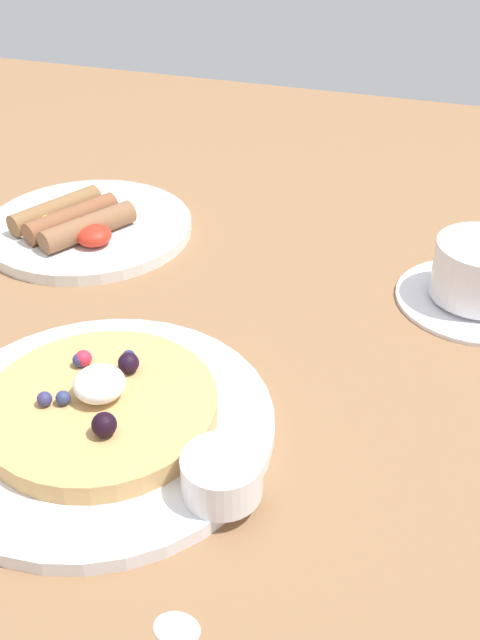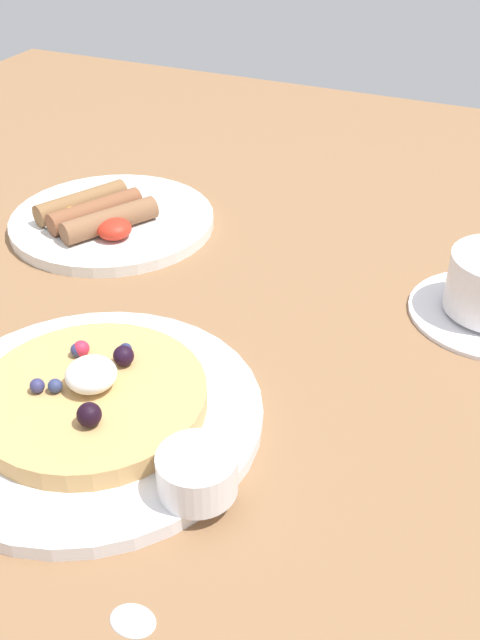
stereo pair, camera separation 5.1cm
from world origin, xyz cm
name	(u,v)px [view 1 (the left image)]	position (x,y,z in cm)	size (l,w,h in cm)	color
ground_plane	(213,375)	(0.00, 0.00, -1.50)	(150.16, 148.80, 3.00)	brown
pancake_plate	(101,424)	(-5.10, -10.61, 0.60)	(26.17, 26.17, 1.19)	white
pancake_with_berries	(101,405)	(-5.10, -10.32, 2.21)	(17.49, 17.49, 3.99)	tan
syrup_ramekin	(222,475)	(5.95, -14.53, 2.73)	(5.43, 5.43, 2.98)	white
breakfast_plate	(89,228)	(-20.91, 17.43, 0.63)	(22.64, 22.64, 1.25)	white
fried_breakfast	(71,221)	(-21.65, 15.20, 2.36)	(12.38, 13.03, 2.68)	brown
coffee_saucer	(475,298)	(20.53, 16.55, 0.40)	(14.95, 14.95, 0.79)	white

